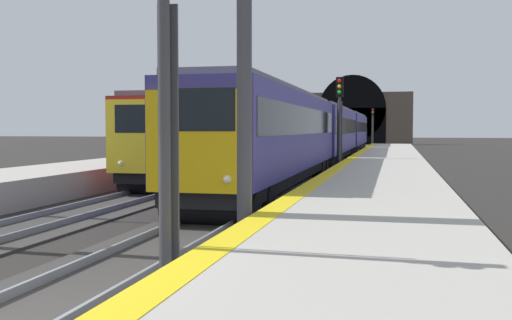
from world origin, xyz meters
TOP-DOWN VIEW (x-y plane):
  - platform_right at (0.00, -4.11)m, footprint 112.00×3.95m
  - platform_right_edge_strip at (0.00, -2.39)m, footprint 112.00×0.50m
  - train_main_approaching at (35.10, -0.00)m, footprint 56.22×2.83m
  - train_adjacent_platform at (43.90, 4.26)m, footprint 61.46×2.97m
  - railway_signal_near at (0.93, -1.73)m, footprint 0.39×0.38m
  - railway_signal_mid at (25.35, -1.73)m, footprint 0.39×0.38m
  - railway_signal_far at (69.99, -1.73)m, footprint 0.39×0.38m
  - tunnel_portal at (89.15, 2.13)m, footprint 2.34×18.44m

SIDE VIEW (x-z plane):
  - platform_right at x=0.00m, z-range 0.00..0.95m
  - platform_right_edge_strip at x=0.00m, z-range 0.95..0.95m
  - train_adjacent_platform at x=43.90m, z-range -0.19..4.59m
  - train_main_approaching at x=35.10m, z-range 0.27..4.28m
  - railway_signal_far at x=69.99m, z-range 0.44..5.46m
  - railway_signal_near at x=0.93m, z-range 0.44..5.54m
  - railway_signal_mid at x=25.35m, z-range 0.55..5.75m
  - tunnel_portal at x=89.15m, z-range -1.33..9.53m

